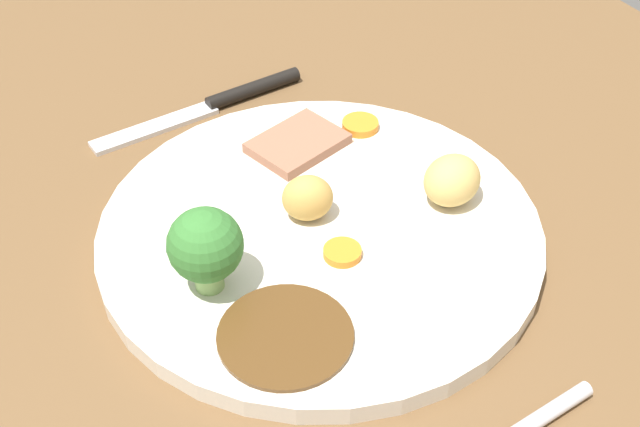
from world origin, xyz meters
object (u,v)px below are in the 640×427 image
(roast_potato_left, at_px, (308,198))
(carrot_coin_front, at_px, (342,252))
(dinner_plate, at_px, (320,233))
(knife, at_px, (218,103))
(meat_slice_main, at_px, (298,143))
(carrot_coin_back, at_px, (360,125))
(broccoli_floret, at_px, (205,247))
(roast_potato_right, at_px, (452,180))

(roast_potato_left, distance_m, carrot_coin_front, 0.05)
(dinner_plate, xyz_separation_m, knife, (0.18, -0.00, -0.00))
(meat_slice_main, height_order, roast_potato_left, roast_potato_left)
(dinner_plate, xyz_separation_m, roast_potato_left, (0.01, 0.00, 0.02))
(meat_slice_main, xyz_separation_m, carrot_coin_back, (-0.00, -0.05, -0.00))
(dinner_plate, height_order, broccoli_floret, broccoli_floret)
(meat_slice_main, xyz_separation_m, knife, (0.10, 0.02, -0.01))
(carrot_coin_front, distance_m, carrot_coin_back, 0.14)
(dinner_plate, relative_size, knife, 1.60)
(carrot_coin_back, bearing_deg, broccoli_floret, 120.65)
(roast_potato_right, xyz_separation_m, broccoli_floret, (0.00, 0.18, 0.02))
(carrot_coin_back, distance_m, knife, 0.12)
(roast_potato_left, bearing_deg, carrot_coin_back, -49.73)
(meat_slice_main, distance_m, roast_potato_left, 0.08)
(roast_potato_left, height_order, broccoli_floret, broccoli_floret)
(roast_potato_right, distance_m, broccoli_floret, 0.18)
(carrot_coin_front, bearing_deg, carrot_coin_back, -35.61)
(broccoli_floret, bearing_deg, roast_potato_right, -91.18)
(meat_slice_main, distance_m, carrot_coin_front, 0.12)
(dinner_plate, distance_m, roast_potato_left, 0.03)
(dinner_plate, xyz_separation_m, carrot_coin_front, (-0.03, 0.00, 0.01))
(broccoli_floret, bearing_deg, dinner_plate, -79.14)
(carrot_coin_back, bearing_deg, dinner_plate, 135.68)
(roast_potato_right, distance_m, carrot_coin_back, 0.10)
(carrot_coin_back, bearing_deg, knife, 37.85)
(roast_potato_right, height_order, carrot_coin_front, roast_potato_right)
(meat_slice_main, bearing_deg, knife, 13.15)
(roast_potato_left, relative_size, roast_potato_right, 0.82)
(meat_slice_main, height_order, broccoli_floret, broccoli_floret)
(meat_slice_main, height_order, carrot_coin_back, meat_slice_main)
(meat_slice_main, distance_m, knife, 0.10)
(meat_slice_main, bearing_deg, roast_potato_right, -148.20)
(carrot_coin_front, bearing_deg, meat_slice_main, -13.84)
(carrot_coin_front, xyz_separation_m, carrot_coin_back, (0.11, -0.08, 0.00))
(carrot_coin_front, bearing_deg, dinner_plate, -2.96)
(dinner_plate, relative_size, broccoli_floret, 5.15)
(carrot_coin_front, xyz_separation_m, knife, (0.21, -0.01, -0.01))
(carrot_coin_front, distance_m, broccoli_floret, 0.09)
(dinner_plate, bearing_deg, roast_potato_left, 14.55)
(knife, bearing_deg, dinner_plate, 83.98)
(carrot_coin_front, xyz_separation_m, broccoli_floret, (0.02, 0.08, 0.03))
(dinner_plate, relative_size, roast_potato_left, 8.66)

